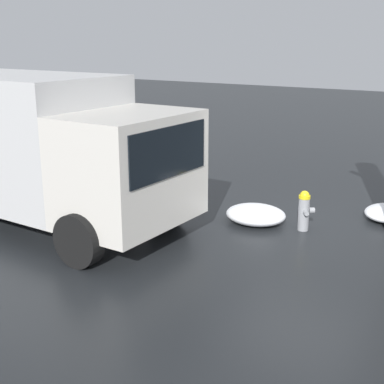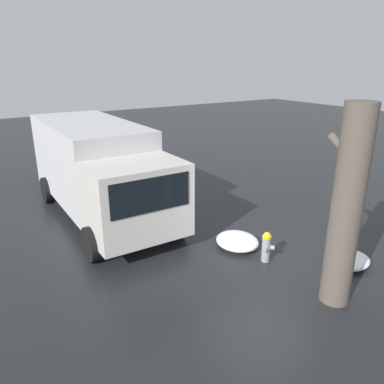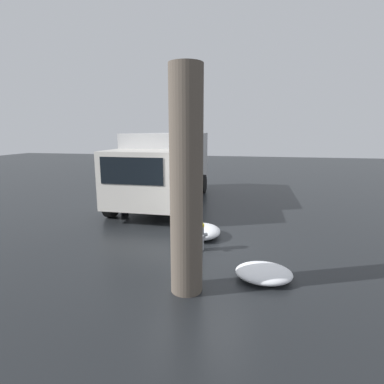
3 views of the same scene
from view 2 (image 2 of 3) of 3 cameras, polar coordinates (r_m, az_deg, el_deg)
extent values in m
plane|color=black|center=(9.73, 11.08, -10.24)|extent=(60.00, 60.00, 0.00)
cylinder|color=gray|center=(9.57, 11.20, -8.59)|extent=(0.21, 0.21, 0.64)
cylinder|color=yellow|center=(9.42, 11.34, -6.71)|extent=(0.22, 0.22, 0.06)
sphere|color=yellow|center=(9.40, 11.35, -6.54)|extent=(0.18, 0.18, 0.18)
cylinder|color=gray|center=(9.52, 12.16, -8.30)|extent=(0.15, 0.15, 0.11)
cylinder|color=gray|center=(9.68, 11.37, -7.77)|extent=(0.13, 0.13, 0.09)
cylinder|color=gray|center=(9.40, 11.09, -8.60)|extent=(0.13, 0.13, 0.09)
cylinder|color=brown|center=(7.81, 22.49, -2.47)|extent=(0.60, 0.60, 4.09)
cylinder|color=brown|center=(7.63, 21.96, 6.16)|extent=(0.68, 0.17, 0.55)
cube|color=beige|center=(9.62, -8.44, -1.15)|extent=(1.70, 2.45, 1.92)
cube|color=black|center=(8.76, -6.26, -0.48)|extent=(0.05, 2.05, 0.84)
cube|color=#BCBCBC|center=(12.76, -15.20, 4.80)|extent=(5.49, 2.48, 2.46)
cylinder|color=black|center=(10.56, -2.34, -4.64)|extent=(0.90, 0.29, 0.90)
cylinder|color=black|center=(9.70, -14.98, -7.65)|extent=(0.90, 0.29, 0.90)
cylinder|color=black|center=(14.71, -11.94, 2.01)|extent=(0.90, 0.29, 0.90)
cylinder|color=black|center=(14.10, -21.18, 0.32)|extent=(0.90, 0.29, 0.90)
cylinder|color=#23232D|center=(10.21, -14.39, -6.30)|extent=(0.27, 0.27, 0.86)
cylinder|color=maroon|center=(9.90, -14.77, -2.21)|extent=(0.39, 0.39, 0.71)
sphere|color=tan|center=(9.74, -15.01, 0.38)|extent=(0.23, 0.23, 0.23)
ellipsoid|color=white|center=(10.19, 6.92, -7.43)|extent=(1.21, 1.08, 0.35)
ellipsoid|color=white|center=(10.06, 22.63, -9.52)|extent=(0.96, 1.15, 0.28)
camera|label=1|loc=(4.27, -81.22, -14.32)|focal=50.00mm
camera|label=3|loc=(7.58, 63.03, -5.19)|focal=28.00mm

